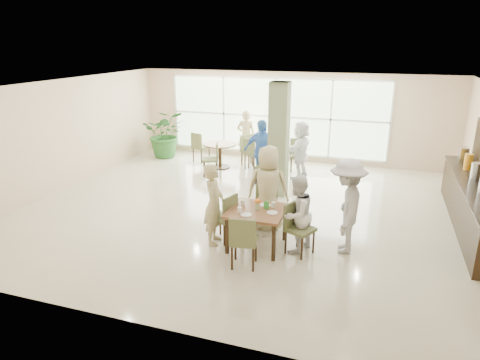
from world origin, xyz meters
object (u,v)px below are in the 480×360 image
(teen_left, at_px, (214,204))
(teen_far, at_px, (268,188))
(potted_plant, at_px, (166,134))
(adult_standing, at_px, (246,136))
(main_table, at_px, (257,214))
(buffet_counter, at_px, (474,202))
(round_table_right, at_px, (272,155))
(adult_a, at_px, (261,152))
(teen_right, at_px, (297,214))
(round_table_left, at_px, (220,150))
(teen_standing, at_px, (346,206))
(adult_b, at_px, (300,149))

(teen_left, height_order, teen_far, teen_far)
(potted_plant, bearing_deg, adult_standing, 6.61)
(main_table, distance_m, buffet_counter, 4.58)
(round_table_right, bearing_deg, teen_far, -77.09)
(adult_a, bearing_deg, buffet_counter, -4.52)
(round_table_right, xyz_separation_m, buffet_counter, (4.86, -2.35, 0.00))
(adult_standing, bearing_deg, teen_far, 105.81)
(teen_right, relative_size, adult_a, 0.84)
(main_table, height_order, potted_plant, potted_plant)
(main_table, bearing_deg, teen_far, 91.78)
(main_table, bearing_deg, round_table_left, 118.32)
(teen_far, relative_size, adult_standing, 1.06)
(main_table, bearing_deg, round_table_right, 100.83)
(teen_far, xyz_separation_m, teen_right, (0.75, -0.80, -0.15))
(main_table, distance_m, teen_standing, 1.62)
(teen_far, bearing_deg, buffet_counter, -169.33)
(potted_plant, distance_m, teen_standing, 8.01)
(buffet_counter, relative_size, teen_far, 2.68)
(adult_b, bearing_deg, main_table, 14.23)
(buffet_counter, xyz_separation_m, adult_a, (-4.95, 1.44, 0.32))
(buffet_counter, bearing_deg, teen_right, -146.21)
(round_table_left, distance_m, potted_plant, 2.25)
(round_table_right, xyz_separation_m, teen_left, (0.06, -4.69, 0.23))
(teen_standing, distance_m, adult_standing, 6.40)
(teen_right, distance_m, adult_b, 4.54)
(potted_plant, distance_m, adult_standing, 2.70)
(adult_standing, bearing_deg, adult_a, 111.38)
(main_table, relative_size, adult_standing, 0.63)
(round_table_right, bearing_deg, potted_plant, 169.08)
(main_table, distance_m, teen_right, 0.73)
(teen_left, bearing_deg, main_table, -94.12)
(teen_left, height_order, adult_standing, adult_standing)
(teen_right, xyz_separation_m, adult_a, (-1.69, 3.62, 0.14))
(teen_standing, bearing_deg, teen_far, -113.04)
(main_table, bearing_deg, teen_standing, 12.59)
(teen_right, height_order, adult_b, adult_b)
(teen_standing, bearing_deg, adult_b, -163.48)
(main_table, height_order, teen_far, teen_far)
(adult_a, bearing_deg, teen_right, -53.28)
(main_table, distance_m, teen_left, 0.84)
(buffet_counter, bearing_deg, adult_a, 163.80)
(main_table, distance_m, adult_a, 3.83)
(adult_b, bearing_deg, teen_right, 23.44)
(round_table_right, relative_size, teen_left, 0.64)
(round_table_left, height_order, buffet_counter, buffet_counter)
(round_table_right, distance_m, teen_far, 3.84)
(teen_far, relative_size, teen_right, 1.20)
(potted_plant, bearing_deg, teen_far, -43.73)
(buffet_counter, distance_m, teen_standing, 3.09)
(buffet_counter, bearing_deg, potted_plant, 160.44)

